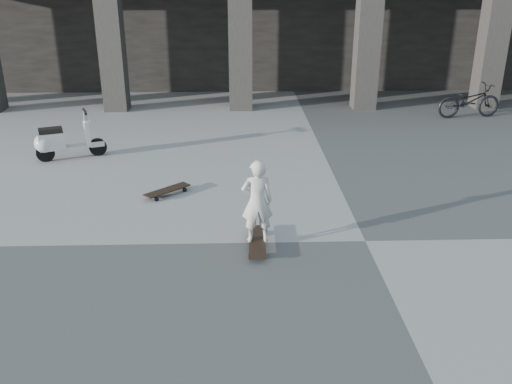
{
  "coord_description": "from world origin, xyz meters",
  "views": [
    {
      "loc": [
        -1.83,
        -7.07,
        3.65
      ],
      "look_at": [
        -1.6,
        0.37,
        0.65
      ],
      "focal_mm": 38.0,
      "sensor_mm": 36.0,
      "label": 1
    }
  ],
  "objects_px": {
    "longboard": "(257,242)",
    "bicycle": "(469,101)",
    "scooter": "(58,141)",
    "child": "(257,201)",
    "skateboard_spare": "(167,191)"
  },
  "relations": [
    {
      "from": "longboard",
      "to": "bicycle",
      "type": "bearing_deg",
      "value": -38.17
    },
    {
      "from": "scooter",
      "to": "child",
      "type": "bearing_deg",
      "value": -66.26
    },
    {
      "from": "skateboard_spare",
      "to": "scooter",
      "type": "bearing_deg",
      "value": 97.07
    },
    {
      "from": "skateboard_spare",
      "to": "bicycle",
      "type": "relative_size",
      "value": 0.45
    },
    {
      "from": "scooter",
      "to": "skateboard_spare",
      "type": "bearing_deg",
      "value": -60.31
    },
    {
      "from": "child",
      "to": "skateboard_spare",
      "type": "bearing_deg",
      "value": -57.73
    },
    {
      "from": "skateboard_spare",
      "to": "bicycle",
      "type": "height_order",
      "value": "bicycle"
    },
    {
      "from": "skateboard_spare",
      "to": "scooter",
      "type": "xyz_separation_m",
      "value": [
        -2.5,
        2.05,
        0.32
      ]
    },
    {
      "from": "child",
      "to": "scooter",
      "type": "xyz_separation_m",
      "value": [
        -4.03,
        4.08,
        -0.31
      ]
    },
    {
      "from": "longboard",
      "to": "skateboard_spare",
      "type": "relative_size",
      "value": 1.29
    },
    {
      "from": "skateboard_spare",
      "to": "scooter",
      "type": "height_order",
      "value": "scooter"
    },
    {
      "from": "child",
      "to": "bicycle",
      "type": "height_order",
      "value": "child"
    },
    {
      "from": "skateboard_spare",
      "to": "bicycle",
      "type": "xyz_separation_m",
      "value": [
        7.55,
        5.4,
        0.38
      ]
    },
    {
      "from": "bicycle",
      "to": "longboard",
      "type": "bearing_deg",
      "value": 134.08
    },
    {
      "from": "skateboard_spare",
      "to": "child",
      "type": "bearing_deg",
      "value": -96.48
    }
  ]
}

